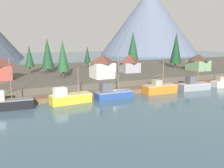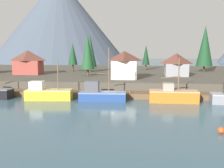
% 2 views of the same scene
% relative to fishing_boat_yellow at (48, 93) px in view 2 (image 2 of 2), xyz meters
% --- Properties ---
extents(ground_plane, '(400.00, 400.00, 1.00)m').
position_rel_fishing_boat_yellow_xyz_m(ground_plane, '(10.72, 21.91, -1.67)').
color(ground_plane, '#3D5B6B').
extents(dock, '(80.00, 4.00, 1.60)m').
position_rel_fishing_boat_yellow_xyz_m(dock, '(10.72, 3.90, -0.67)').
color(dock, brown).
rests_on(dock, ground_plane).
extents(shoreline_bank, '(400.00, 56.00, 2.50)m').
position_rel_fishing_boat_yellow_xyz_m(shoreline_bank, '(10.72, 33.91, 0.08)').
color(shoreline_bank, '#4C473D').
rests_on(shoreline_bank, ground_plane).
extents(mountain_west_peak, '(99.63, 99.63, 61.36)m').
position_rel_fishing_boat_yellow_xyz_m(mountain_west_peak, '(-43.45, 147.73, 29.51)').
color(mountain_west_peak, '#475160').
rests_on(mountain_west_peak, ground_plane).
extents(fishing_boat_yellow, '(8.39, 3.48, 7.09)m').
position_rel_fishing_boat_yellow_xyz_m(fishing_boat_yellow, '(0.00, 0.00, 0.00)').
color(fishing_boat_yellow, gold).
rests_on(fishing_boat_yellow, ground_plane).
extents(fishing_boat_blue, '(8.27, 3.22, 9.32)m').
position_rel_fishing_boat_yellow_xyz_m(fishing_boat_blue, '(9.65, 0.14, -0.03)').
color(fishing_boat_blue, navy).
rests_on(fishing_boat_blue, ground_plane).
extents(fishing_boat_orange, '(8.22, 3.03, 7.56)m').
position_rel_fishing_boat_yellow_xyz_m(fishing_boat_orange, '(22.18, 0.25, -0.01)').
color(fishing_boat_orange, '#CC6B1E').
rests_on(fishing_boat_orange, ground_plane).
extents(house_red, '(7.21, 4.43, 6.30)m').
position_rel_fishing_boat_yellow_xyz_m(house_red, '(-12.73, 20.91, 4.56)').
color(house_red, '#9E4238').
rests_on(house_red, shoreline_bank).
extents(house_white, '(5.75, 5.98, 6.17)m').
position_rel_fishing_boat_yellow_xyz_m(house_white, '(12.97, 13.63, 4.48)').
color(house_white, silver).
rests_on(house_white, shoreline_bank).
extents(house_grey, '(5.66, 5.17, 5.61)m').
position_rel_fishing_boat_yellow_xyz_m(house_grey, '(25.26, 20.60, 4.20)').
color(house_grey, gray).
rests_on(house_grey, shoreline_bank).
extents(conifer_near_left, '(2.76, 2.76, 8.50)m').
position_rel_fishing_boat_yellow_xyz_m(conifer_near_left, '(-3.53, 31.57, 6.53)').
color(conifer_near_left, '#4C3823').
rests_on(conifer_near_left, shoreline_bank).
extents(conifer_near_right, '(4.83, 4.83, 13.51)m').
position_rel_fishing_boat_yellow_xyz_m(conifer_near_right, '(35.57, 36.53, 8.85)').
color(conifer_near_right, '#4C3823').
rests_on(conifer_near_right, shoreline_bank).
extents(conifer_mid_left, '(3.24, 3.24, 10.25)m').
position_rel_fishing_boat_yellow_xyz_m(conifer_mid_left, '(3.60, 18.70, 7.26)').
color(conifer_mid_left, '#4C3823').
rests_on(conifer_mid_left, shoreline_bank).
extents(conifer_mid_right, '(2.44, 2.44, 7.91)m').
position_rel_fishing_boat_yellow_xyz_m(conifer_mid_right, '(18.23, 40.26, 6.04)').
color(conifer_mid_right, '#4C3823').
rests_on(conifer_mid_right, shoreline_bank).
extents(conifer_back_left, '(3.83, 3.83, 10.77)m').
position_rel_fishing_boat_yellow_xyz_m(conifer_back_left, '(1.84, 30.96, 7.39)').
color(conifer_back_left, '#4C3823').
rests_on(conifer_back_left, shoreline_bank).
extents(channel_buoy, '(0.70, 0.70, 0.70)m').
position_rel_fishing_boat_yellow_xyz_m(channel_buoy, '(25.31, -16.48, -0.82)').
color(channel_buoy, '#E04C19').
rests_on(channel_buoy, ground_plane).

